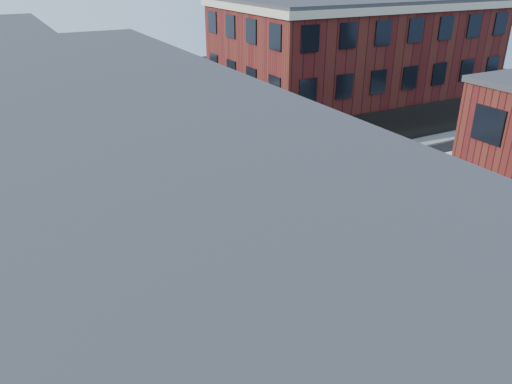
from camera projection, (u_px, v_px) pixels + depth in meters
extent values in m
plane|color=black|center=(244.00, 230.00, 31.17)|extent=(120.00, 120.00, 0.00)
cube|color=gray|center=(324.00, 108.00, 56.96)|extent=(30.00, 30.00, 0.15)
cube|color=#471112|center=(352.00, 63.00, 50.26)|extent=(25.00, 16.00, 12.00)
cylinder|color=black|center=(269.00, 149.00, 42.02)|extent=(0.18, 0.18, 1.47)
cylinder|color=black|center=(269.00, 141.00, 41.71)|extent=(0.12, 0.12, 1.47)
sphere|color=#12360E|center=(269.00, 122.00, 41.01)|extent=(2.69, 2.69, 2.69)
sphere|color=#12360E|center=(272.00, 128.00, 41.26)|extent=(1.85, 1.85, 1.85)
cylinder|color=black|center=(238.00, 131.00, 46.85)|extent=(0.18, 0.18, 1.33)
cylinder|color=black|center=(237.00, 124.00, 46.57)|extent=(0.12, 0.12, 1.33)
sphere|color=#12360E|center=(237.00, 108.00, 45.93)|extent=(2.43, 2.43, 2.43)
sphere|color=#12360E|center=(240.00, 113.00, 46.17)|extent=(1.67, 1.67, 1.67)
cylinder|color=black|center=(175.00, 287.00, 21.85)|extent=(0.12, 0.12, 4.60)
cylinder|color=black|center=(178.00, 323.00, 22.68)|extent=(0.28, 0.28, 0.30)
cube|color=#053819|center=(186.00, 267.00, 21.73)|extent=(1.10, 0.03, 0.22)
cube|color=#053819|center=(169.00, 259.00, 21.82)|extent=(0.03, 1.10, 0.22)
imported|color=black|center=(179.00, 252.00, 21.41)|extent=(0.22, 0.18, 1.10)
imported|color=black|center=(167.00, 252.00, 21.41)|extent=(0.18, 0.22, 1.10)
cube|color=silver|center=(472.00, 178.00, 33.07)|extent=(6.16, 2.82, 3.25)
cube|color=maroon|center=(489.00, 186.00, 31.99)|extent=(2.30, 0.12, 0.73)
cube|color=maroon|center=(457.00, 171.00, 34.15)|extent=(2.30, 0.12, 0.73)
cube|color=#B1B0B3|center=(426.00, 198.00, 31.71)|extent=(2.18, 2.58, 2.09)
cube|color=black|center=(414.00, 195.00, 31.15)|extent=(0.17, 1.99, 0.94)
cube|color=black|center=(454.00, 205.00, 33.27)|extent=(8.41, 1.32, 0.26)
cylinder|color=black|center=(436.00, 220.00, 31.27)|extent=(1.06, 0.40, 1.05)
cylinder|color=black|center=(411.00, 206.00, 33.06)|extent=(1.06, 0.40, 1.05)
cylinder|color=black|center=(479.00, 208.00, 32.79)|extent=(1.06, 0.40, 1.05)
cylinder|color=black|center=(453.00, 195.00, 34.58)|extent=(1.06, 0.40, 1.05)
cylinder|color=black|center=(505.00, 201.00, 33.81)|extent=(1.06, 0.40, 1.05)
cylinder|color=black|center=(479.00, 189.00, 35.59)|extent=(1.06, 0.40, 1.05)
cube|color=#D75609|center=(220.00, 276.00, 26.59)|extent=(0.46, 0.46, 0.04)
cone|color=#D75609|center=(220.00, 270.00, 26.44)|extent=(0.44, 0.44, 0.78)
cylinder|color=white|center=(220.00, 268.00, 26.39)|extent=(0.30, 0.30, 0.09)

